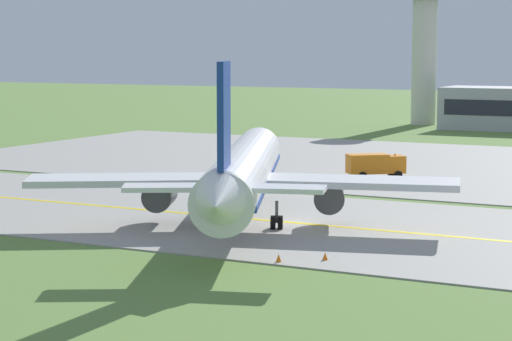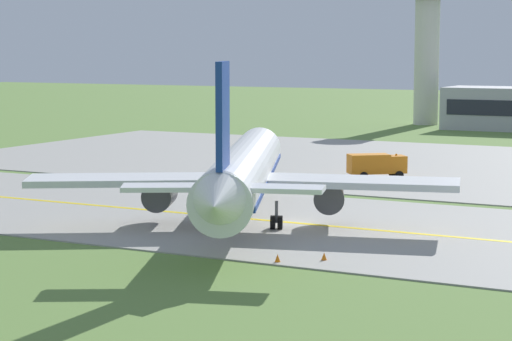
% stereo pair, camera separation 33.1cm
% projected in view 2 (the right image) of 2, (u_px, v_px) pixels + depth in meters
% --- Properties ---
extents(ground_plane, '(500.00, 500.00, 0.00)m').
position_uv_depth(ground_plane, '(295.00, 224.00, 76.29)').
color(ground_plane, olive).
extents(taxiway_strip, '(240.00, 28.00, 0.10)m').
position_uv_depth(taxiway_strip, '(295.00, 224.00, 76.28)').
color(taxiway_strip, '#9E9B93').
rests_on(taxiway_strip, ground).
extents(taxiway_centreline, '(220.00, 0.60, 0.01)m').
position_uv_depth(taxiway_centreline, '(295.00, 223.00, 76.27)').
color(taxiway_centreline, yellow).
rests_on(taxiway_centreline, taxiway_strip).
extents(airplane_lead, '(31.17, 37.75, 12.70)m').
position_uv_depth(airplane_lead, '(243.00, 172.00, 75.01)').
color(airplane_lead, white).
rests_on(airplane_lead, ground).
extents(service_truck_fuel, '(5.98, 5.33, 2.60)m').
position_uv_depth(service_truck_fuel, '(376.00, 164.00, 102.87)').
color(service_truck_fuel, orange).
rests_on(service_truck_fuel, ground).
extents(control_tower, '(7.60, 7.60, 27.58)m').
position_uv_depth(control_tower, '(427.00, 32.00, 176.01)').
color(control_tower, silver).
rests_on(control_tower, ground).
extents(traffic_cone_near_edge, '(0.44, 0.44, 0.60)m').
position_uv_depth(traffic_cone_near_edge, '(324.00, 257.00, 62.81)').
color(traffic_cone_near_edge, orange).
rests_on(traffic_cone_near_edge, ground).
extents(traffic_cone_mid_edge, '(0.44, 0.44, 0.60)m').
position_uv_depth(traffic_cone_mid_edge, '(278.00, 259.00, 62.26)').
color(traffic_cone_mid_edge, orange).
rests_on(traffic_cone_mid_edge, ground).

